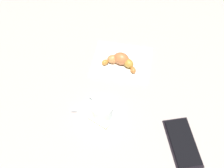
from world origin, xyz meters
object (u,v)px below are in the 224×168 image
saucer (101,113)px  croissant (121,60)px  sugar_packet (98,120)px  napkin (122,62)px  cell_phone (182,143)px  teaspoon (100,109)px  espresso_cup (102,109)px

saucer → croissant: (0.18, -0.07, 0.02)m
saucer → sugar_packet: sugar_packet is taller
napkin → cell_phone: (-0.29, -0.14, 0.00)m
teaspoon → sugar_packet: 0.03m
teaspoon → croissant: croissant is taller
teaspoon → croissant: 0.18m
cell_phone → croissant: bearing=27.0°
saucer → croissant: croissant is taller
teaspoon → sugar_packet: bearing=172.1°
napkin → croissant: size_ratio=1.68×
napkin → saucer: bearing=158.4°
espresso_cup → cell_phone: espresso_cup is taller
cell_phone → saucer: bearing=64.5°
saucer → napkin: 0.20m
teaspoon → sugar_packet: (-0.03, 0.00, 0.00)m
sugar_packet → napkin: size_ratio=0.35×
teaspoon → napkin: bearing=-23.1°
sugar_packet → cell_phone: sugar_packet is taller
espresso_cup → napkin: (0.19, -0.07, -0.03)m
teaspoon → sugar_packet: teaspoon is taller
croissant → cell_phone: 0.31m
saucer → cell_phone: cell_phone is taller
saucer → cell_phone: bearing=-115.5°
saucer → espresso_cup: bearing=-110.1°
teaspoon → sugar_packet: size_ratio=1.86×
sugar_packet → napkin: bearing=106.3°
saucer → sugar_packet: 0.03m
espresso_cup → cell_phone: size_ratio=0.49×
sugar_packet → cell_phone: 0.23m
saucer → croissant: size_ratio=1.21×
sugar_packet → cell_phone: bearing=18.2°
saucer → cell_phone: size_ratio=0.91×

